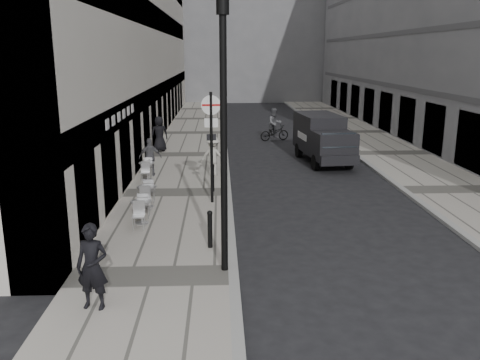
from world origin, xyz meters
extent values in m
plane|color=black|center=(0.00, 0.00, 0.00)|extent=(120.00, 120.00, 0.00)
cube|color=#9C988D|center=(-2.00, 18.00, 0.06)|extent=(4.00, 60.00, 0.12)
cube|color=#9C988D|center=(9.00, 18.00, 0.06)|extent=(4.00, 60.00, 0.12)
cube|color=gray|center=(1.50, 56.00, 11.00)|extent=(24.00, 16.00, 22.00)
imported|color=black|center=(-2.99, 1.16, 1.05)|extent=(0.74, 0.55, 1.86)
cylinder|color=black|center=(-0.60, 8.93, 2.10)|extent=(0.10, 0.10, 3.95)
cylinder|color=white|center=(-0.60, 8.93, 3.62)|extent=(0.68, 0.06, 0.68)
cube|color=#B21414|center=(-0.60, 8.91, 3.62)|extent=(0.62, 0.04, 0.07)
cube|color=white|center=(-0.60, 8.96, 3.00)|extent=(0.48, 0.04, 0.32)
cylinder|color=black|center=(-0.21, 3.00, 3.22)|extent=(0.17, 0.17, 6.20)
cylinder|color=black|center=(-0.21, 3.00, 6.37)|extent=(0.29, 0.29, 0.36)
cylinder|color=black|center=(-0.60, 4.51, 0.62)|extent=(0.13, 0.13, 0.99)
cylinder|color=black|center=(-0.60, 10.43, 0.62)|extent=(0.13, 0.13, 1.01)
cylinder|color=black|center=(4.21, 14.45, 0.37)|extent=(0.33, 0.76, 0.74)
cylinder|color=black|center=(5.83, 14.61, 0.37)|extent=(0.33, 0.76, 0.74)
cylinder|color=black|center=(3.88, 17.57, 0.37)|extent=(0.33, 0.76, 0.74)
cylinder|color=black|center=(5.50, 17.74, 0.37)|extent=(0.33, 0.76, 0.74)
cube|color=black|center=(4.77, 16.92, 1.43)|extent=(2.18, 3.50, 1.85)
cube|color=black|center=(5.03, 14.44, 1.16)|extent=(2.01, 1.85, 1.29)
cube|color=#1E2328|center=(5.10, 13.75, 1.53)|extent=(1.64, 0.49, 0.68)
imported|color=black|center=(3.14, 22.87, 0.50)|extent=(2.01, 1.22, 1.00)
imported|color=#58585D|center=(3.14, 22.87, 1.10)|extent=(1.09, 0.96, 1.88)
imported|color=#515155|center=(-3.35, 13.10, 0.95)|extent=(1.00, 0.46, 1.67)
imported|color=#B3B0A5|center=(-0.60, 13.09, 0.99)|extent=(1.25, 0.92, 1.74)
imported|color=black|center=(-3.60, 18.88, 1.08)|extent=(1.10, 0.90, 1.93)
cylinder|color=silver|center=(-2.80, 6.64, 0.13)|extent=(0.42, 0.42, 0.03)
cylinder|color=silver|center=(-2.80, 6.64, 0.48)|extent=(0.06, 0.06, 0.71)
cylinder|color=silver|center=(-2.80, 6.64, 0.84)|extent=(0.67, 0.67, 0.03)
cylinder|color=#B5B5B7|center=(-2.86, 8.41, 0.13)|extent=(0.43, 0.43, 0.03)
cylinder|color=#B5B5B7|center=(-2.86, 8.41, 0.49)|extent=(0.06, 0.06, 0.72)
cylinder|color=#B5B5B7|center=(-2.86, 8.41, 0.85)|extent=(0.69, 0.69, 0.03)
cylinder|color=silver|center=(-3.42, 12.51, 0.13)|extent=(0.42, 0.42, 0.03)
cylinder|color=silver|center=(-3.42, 12.51, 0.48)|extent=(0.06, 0.06, 0.70)
cylinder|color=silver|center=(-3.42, 12.51, 0.83)|extent=(0.67, 0.67, 0.03)
camera|label=1|loc=(-0.31, -8.75, 5.36)|focal=38.00mm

